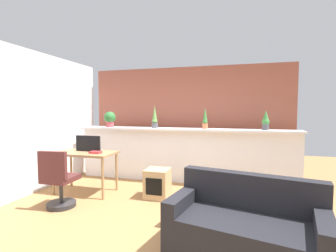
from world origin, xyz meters
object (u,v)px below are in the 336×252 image
Objects in this scene: tv_monitor at (88,143)px; book_on_desk at (96,152)px; desk at (85,157)px; side_cube_shelf at (157,183)px; potted_plant_1 at (155,118)px; potted_plant_3 at (266,121)px; office_chair at (59,183)px; couch at (245,228)px; potted_plant_0 at (110,118)px; potted_plant_2 at (205,120)px.

book_on_desk is (0.25, -0.15, -0.13)m from tv_monitor.
desk is 1.43m from side_cube_shelf.
potted_plant_3 is at bearing 0.56° from potted_plant_1.
office_chair is 4.62× the size of book_on_desk.
tv_monitor reaches higher than couch.
tv_monitor is at bearing -86.07° from potted_plant_0.
potted_plant_3 is (3.26, 0.04, -0.01)m from potted_plant_0.
potted_plant_0 is at bearing 93.93° from tv_monitor.
tv_monitor is 0.29× the size of couch.
desk is 0.65× the size of couch.
potted_plant_2 is at bearing 178.48° from potted_plant_3.
potted_plant_2 is 2.32m from tv_monitor.
potted_plant_3 is 2.34m from side_cube_shelf.
couch is (2.51, -1.18, -0.49)m from book_on_desk.
office_chair is 2.78m from couch.
couch is (2.76, -1.33, -0.61)m from tv_monitor.
office_chair reaches higher than side_cube_shelf.
potted_plant_1 reaches higher than potted_plant_3.
office_chair reaches higher than couch.
potted_plant_2 reaches higher than potted_plant_0.
office_chair is at bearing -87.12° from potted_plant_0.
office_chair is at bearing -147.62° from side_cube_shelf.
potted_plant_3 is 0.76× the size of tv_monitor.
potted_plant_3 is 0.22× the size of couch.
potted_plant_1 is 1.50m from side_cube_shelf.
potted_plant_3 is 0.41× the size of office_chair.
potted_plant_0 is at bearing -179.21° from potted_plant_1.
tv_monitor reaches higher than desk.
tv_monitor is at bearing -162.82° from potted_plant_3.
potted_plant_1 is (1.05, 0.01, 0.01)m from potted_plant_0.
potted_plant_1 is 0.29× the size of couch.
potted_plant_2 is 2.42m from desk.
potted_plant_1 reaches higher than tv_monitor.
book_on_desk is at bearing -158.91° from potted_plant_3.
tv_monitor is (0.01, 0.08, 0.23)m from desk.
desk is 5.58× the size of book_on_desk.
desk is 1.21× the size of office_chair.
potted_plant_0 reaches higher than tv_monitor.
potted_plant_0 is 2.02m from office_chair.
potted_plant_1 is 0.45× the size of desk.
potted_plant_0 is 2.11m from potted_plant_2.
potted_plant_1 is 0.99× the size of tv_monitor.
potted_plant_0 reaches higher than office_chair.
potted_plant_3 is 0.75× the size of side_cube_shelf.
tv_monitor is at bearing -179.87° from side_cube_shelf.
book_on_desk is 2.82m from couch.
potted_plant_0 is at bearing 92.92° from desk.
potted_plant_1 reaches higher than potted_plant_2.
desk is (-1.00, -1.04, -0.68)m from potted_plant_1.
couch is at bearing -100.59° from potted_plant_3.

